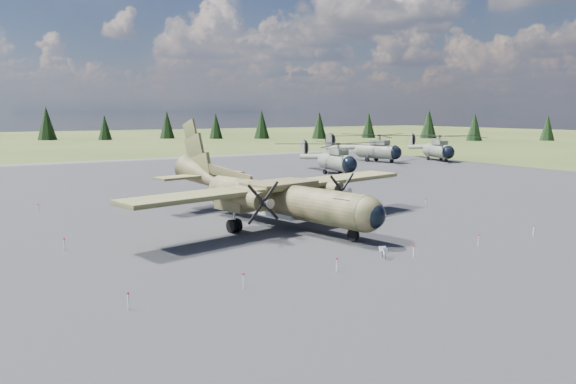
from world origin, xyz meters
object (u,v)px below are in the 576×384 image
helicopter_near (336,152)px  helicopter_far (438,143)px  helicopter_mid (377,142)px  transport_plane (271,193)px

helicopter_near → helicopter_far: 31.71m
helicopter_near → helicopter_mid: bearing=40.6°
transport_plane → helicopter_near: (26.30, 27.01, 0.72)m
transport_plane → helicopter_mid: 60.50m
transport_plane → helicopter_far: transport_plane is taller
transport_plane → helicopter_near: transport_plane is taller
helicopter_near → helicopter_mid: size_ratio=0.89×
helicopter_near → helicopter_far: (30.35, 9.19, 0.10)m
helicopter_near → helicopter_mid: 23.05m
helicopter_near → helicopter_far: size_ratio=0.94×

